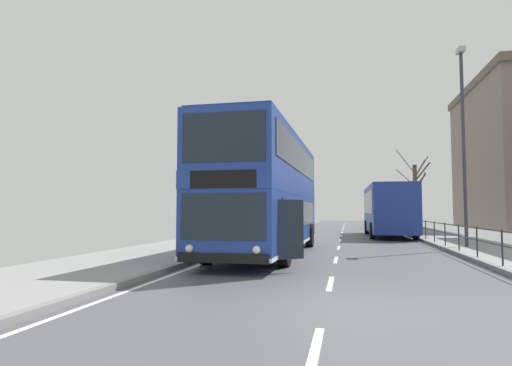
% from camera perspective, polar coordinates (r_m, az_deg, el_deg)
% --- Properties ---
extents(ground, '(15.80, 140.00, 0.20)m').
position_cam_1_polar(ground, '(7.55, 3.29, -15.66)').
color(ground, '#4E4E53').
extents(double_decker_bus_main, '(3.17, 11.48, 4.36)m').
position_cam_1_polar(double_decker_bus_main, '(16.27, 1.52, -1.31)').
color(double_decker_bus_main, navy).
rests_on(double_decker_bus_main, ground).
extents(background_bus_far_lane, '(2.74, 9.59, 3.19)m').
position_cam_1_polar(background_bus_far_lane, '(28.99, 16.93, -3.29)').
color(background_bus_far_lane, navy).
rests_on(background_bus_far_lane, ground).
extents(pedestrian_railing_far_kerb, '(0.05, 20.94, 0.97)m').
position_cam_1_polar(pedestrian_railing_far_kerb, '(16.85, 25.93, -6.05)').
color(pedestrian_railing_far_kerb, '#2D3338').
rests_on(pedestrian_railing_far_kerb, ground).
extents(street_lamp_far_side, '(0.28, 0.60, 8.43)m').
position_cam_1_polar(street_lamp_far_side, '(20.46, 25.52, 6.14)').
color(street_lamp_far_side, '#38383D').
rests_on(street_lamp_far_side, ground).
extents(bare_tree_far_00, '(2.71, 2.83, 6.21)m').
position_cam_1_polar(bare_tree_far_00, '(35.89, 20.22, -1.24)').
color(bare_tree_far_00, brown).
rests_on(bare_tree_far_00, ground).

